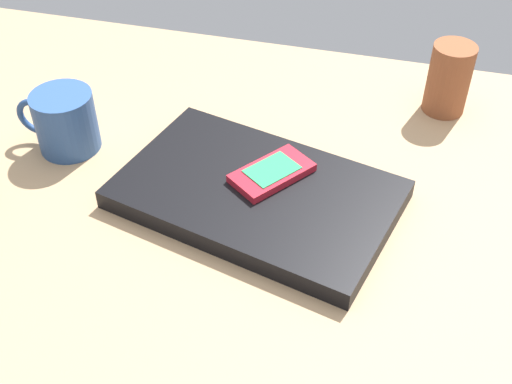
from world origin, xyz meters
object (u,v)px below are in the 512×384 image
(laptop_closed, at_px, (256,196))
(cell_phone_on_laptop, at_px, (272,173))
(pen_cup, at_px, (449,79))
(coffee_mug, at_px, (64,121))

(laptop_closed, distance_m, cell_phone_on_laptop, 0.04)
(laptop_closed, bearing_deg, pen_cup, -114.27)
(cell_phone_on_laptop, relative_size, pen_cup, 1.10)
(cell_phone_on_laptop, xyz_separation_m, pen_cup, (-0.20, -0.25, 0.02))
(laptop_closed, relative_size, pen_cup, 3.22)
(laptop_closed, relative_size, coffee_mug, 2.95)
(pen_cup, height_order, coffee_mug, pen_cup)
(laptop_closed, distance_m, coffee_mug, 0.29)
(pen_cup, relative_size, coffee_mug, 0.92)
(pen_cup, distance_m, coffee_mug, 0.55)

